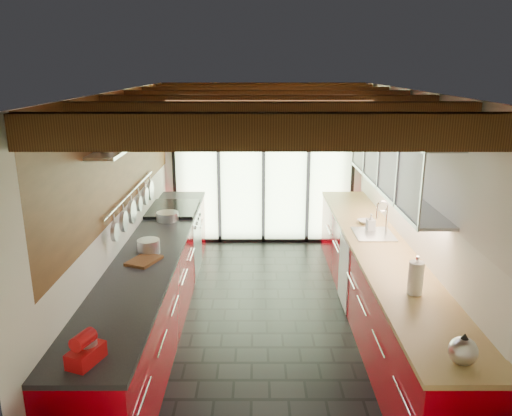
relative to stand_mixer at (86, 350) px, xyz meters
name	(u,v)px	position (x,y,z in m)	size (l,w,h in m)	color
ground	(267,321)	(1.27, 2.24, -1.01)	(5.50, 5.50, 0.00)	black
room_shell	(267,182)	(1.27, 2.24, 0.64)	(5.50, 5.50, 5.50)	silver
ceiling_beams	(267,103)	(1.27, 2.62, 1.45)	(3.14, 5.06, 4.90)	#593316
glass_door	(264,144)	(1.27, 4.94, 0.65)	(2.95, 0.10, 2.90)	#C6EAAD
left_counter	(155,284)	(-0.01, 2.24, -0.55)	(0.68, 5.00, 0.92)	#AF010D
range_stove	(175,240)	(-0.01, 3.69, -0.54)	(0.66, 0.90, 0.97)	silver
right_counter	(379,284)	(2.54, 2.24, -0.55)	(0.68, 5.00, 0.92)	#AF010D
sink_assembly	(375,231)	(2.56, 2.64, -0.05)	(0.45, 0.52, 0.43)	silver
upper_cabinets_right	(395,159)	(2.70, 2.54, 0.84)	(0.34, 3.00, 3.00)	silver
left_wall_fixtures	(135,164)	(-0.20, 2.50, 0.79)	(0.28, 2.60, 0.96)	silver
stand_mixer	(86,350)	(0.00, 0.00, 0.00)	(0.23, 0.30, 0.24)	red
pot_large	(149,246)	(0.00, 2.04, -0.02)	(0.24, 0.24, 0.15)	silver
pot_small	(167,216)	(0.00, 3.21, -0.04)	(0.29, 0.29, 0.11)	silver
cutting_board	(144,261)	(0.00, 1.79, -0.08)	(0.25, 0.35, 0.03)	brown
kettle	(463,349)	(2.54, -0.01, 0.01)	(0.20, 0.24, 0.23)	silver
paper_towel	(416,278)	(2.54, 1.04, 0.06)	(0.17, 0.17, 0.36)	white
soap_bottle	(371,222)	(2.54, 2.79, 0.01)	(0.10, 0.10, 0.21)	silver
bowl	(365,222)	(2.54, 3.08, -0.07)	(0.19, 0.19, 0.05)	silver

